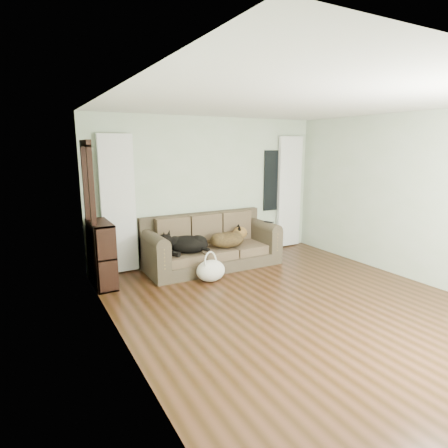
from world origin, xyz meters
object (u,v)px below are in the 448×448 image
dog_black_lab (185,245)px  sofa (212,242)px  bookshelf (102,253)px  tote_bag (211,271)px  dog_shepherd (228,239)px

dog_black_lab → sofa: bearing=42.7°
dog_black_lab → bookshelf: bookshelf is taller
dog_black_lab → bookshelf: size_ratio=0.70×
sofa → tote_bag: (-0.37, -0.65, -0.29)m
bookshelf → tote_bag: bearing=-19.4°
tote_bag → dog_shepherd: bearing=40.8°
tote_bag → bookshelf: size_ratio=0.48×
dog_shepherd → tote_bag: (-0.63, -0.54, -0.33)m
dog_shepherd → tote_bag: size_ratio=1.40×
tote_bag → sofa: bearing=60.4°
sofa → dog_shepherd: sofa is taller
dog_black_lab → dog_shepherd: 0.81m
sofa → tote_bag: sofa is taller
sofa → dog_black_lab: sofa is taller
sofa → dog_shepherd: 0.28m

